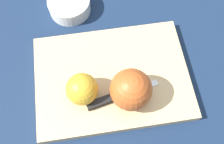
# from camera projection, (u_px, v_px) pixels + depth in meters

# --- Properties ---
(ground_plane) EXTENTS (4.00, 4.00, 0.00)m
(ground_plane) POSITION_uv_depth(u_px,v_px,m) (112.00, 79.00, 0.63)
(ground_plane) COLOR #14233D
(cutting_board) EXTENTS (0.39, 0.31, 0.02)m
(cutting_board) POSITION_uv_depth(u_px,v_px,m) (112.00, 78.00, 0.62)
(cutting_board) COLOR tan
(cutting_board) RESTS_ON ground_plane
(apple_half_left) EXTENTS (0.07, 0.07, 0.07)m
(apple_half_left) POSITION_uv_depth(u_px,v_px,m) (82.00, 89.00, 0.56)
(apple_half_left) COLOR gold
(apple_half_left) RESTS_ON cutting_board
(apple_half_right) EXTENTS (0.09, 0.09, 0.09)m
(apple_half_right) POSITION_uv_depth(u_px,v_px,m) (131.00, 90.00, 0.54)
(apple_half_right) COLOR #AD4C1E
(apple_half_right) RESTS_ON cutting_board
(knife) EXTENTS (0.16, 0.08, 0.02)m
(knife) POSITION_uv_depth(u_px,v_px,m) (109.00, 99.00, 0.58)
(knife) COLOR silver
(knife) RESTS_ON cutting_board
(bowl) EXTENTS (0.11, 0.11, 0.04)m
(bowl) POSITION_uv_depth(u_px,v_px,m) (69.00, 4.00, 0.69)
(bowl) COLOR silver
(bowl) RESTS_ON ground_plane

